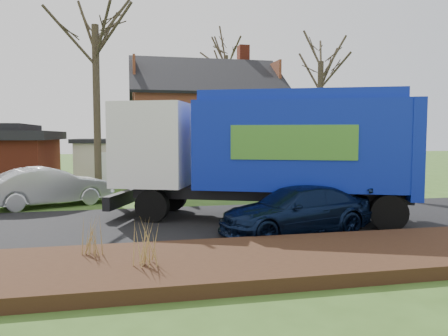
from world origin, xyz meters
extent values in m
plane|color=#32501A|center=(0.00, 0.00, 0.00)|extent=(120.00, 120.00, 0.00)
cube|color=black|center=(0.00, 0.00, 0.01)|extent=(80.00, 7.00, 0.02)
cube|color=black|center=(0.00, -5.30, 0.15)|extent=(80.00, 3.50, 0.30)
cube|color=beige|center=(2.00, 14.00, 1.35)|extent=(9.00, 7.50, 2.70)
cube|color=#542D18|center=(2.00, 14.00, 4.10)|extent=(9.00, 7.50, 2.80)
cube|color=maroon|center=(5.00, 15.00, 8.46)|extent=(0.70, 0.90, 1.60)
cube|color=beige|center=(-4.20, 13.50, 1.30)|extent=(3.50, 5.50, 2.60)
cube|color=black|center=(-4.20, 13.50, 2.72)|extent=(3.90, 5.90, 0.24)
cylinder|color=black|center=(-2.07, 0.49, 0.59)|extent=(1.24, 0.81, 1.18)
cylinder|color=black|center=(-1.17, 2.69, 0.59)|extent=(1.24, 0.81, 1.18)
cylinder|color=black|center=(3.90, -1.93, 0.59)|extent=(1.24, 0.81, 1.18)
cylinder|color=black|center=(4.79, 0.27, 0.59)|extent=(1.24, 0.81, 1.18)
cylinder|color=black|center=(5.26, -2.48, 0.59)|extent=(1.24, 0.81, 1.18)
cylinder|color=black|center=(6.16, -0.29, 0.59)|extent=(1.24, 0.81, 1.18)
cube|color=black|center=(2.04, 0.10, 0.96)|extent=(9.52, 4.92, 0.40)
cube|color=white|center=(-1.88, 1.70, 2.71)|extent=(3.47, 3.60, 3.05)
cube|color=black|center=(-3.03, 2.17, 2.88)|extent=(1.02, 2.34, 1.02)
cube|color=black|center=(-3.14, 2.21, 0.62)|extent=(1.33, 2.72, 0.51)
cube|color=#0D209E|center=(3.04, -0.30, 2.71)|extent=(7.66, 5.30, 3.05)
cube|color=#0D209E|center=(3.04, -0.30, 4.41)|extent=(7.22, 4.86, 0.34)
cube|color=#0D209E|center=(6.44, -1.68, 2.60)|extent=(1.45, 2.82, 3.28)
cube|color=#44892D|center=(2.34, -1.57, 2.83)|extent=(3.79, 1.57, 1.13)
cube|color=#44892D|center=(3.42, 1.09, 2.83)|extent=(3.79, 1.57, 1.13)
imported|color=#B7BBC0|center=(-6.21, 5.00, 0.84)|extent=(5.40, 3.78, 1.69)
imported|color=black|center=(2.22, -2.18, 0.73)|extent=(5.33, 3.11, 1.45)
cylinder|color=#383021|center=(-4.39, 7.83, 4.24)|extent=(0.35, 0.35, 8.48)
cylinder|color=#3A3122|center=(8.02, 8.88, 3.65)|extent=(0.33, 0.33, 7.31)
cylinder|color=#382E21|center=(5.06, 20.88, 4.82)|extent=(0.37, 0.37, 9.64)
cone|color=olive|center=(-3.68, -4.55, 0.75)|extent=(0.04, 0.04, 0.90)
cone|color=olive|center=(-3.83, -4.55, 0.75)|extent=(0.04, 0.04, 0.90)
cone|color=olive|center=(-3.53, -4.55, 0.75)|extent=(0.04, 0.04, 0.90)
cone|color=olive|center=(-3.68, -4.43, 0.75)|extent=(0.04, 0.04, 0.90)
cone|color=olive|center=(-3.68, -4.67, 0.75)|extent=(0.04, 0.04, 0.90)
cone|color=#A58349|center=(-2.48, -5.63, 0.83)|extent=(0.04, 0.04, 1.06)
cone|color=#A58349|center=(-2.65, -5.63, 0.83)|extent=(0.04, 0.04, 1.06)
cone|color=#A58349|center=(-2.32, -5.63, 0.83)|extent=(0.04, 0.04, 1.06)
cone|color=#A58349|center=(-2.48, -5.49, 0.83)|extent=(0.04, 0.04, 1.06)
cone|color=#A58349|center=(-2.48, -5.76, 0.83)|extent=(0.04, 0.04, 1.06)
camera|label=1|loc=(-2.80, -14.86, 3.06)|focal=35.00mm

